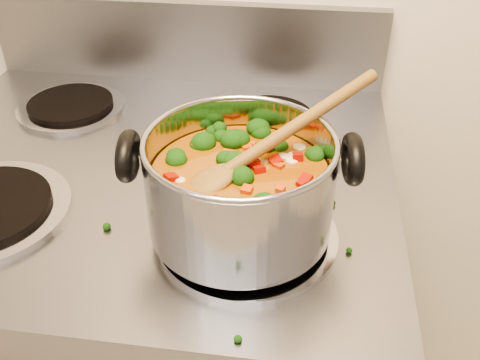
% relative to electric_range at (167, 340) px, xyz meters
% --- Properties ---
extents(electric_range, '(0.80, 0.72, 1.08)m').
position_rel_electric_range_xyz_m(electric_range, '(0.00, 0.00, 0.00)').
color(electric_range, gray).
rests_on(electric_range, ground).
extents(stockpot, '(0.30, 0.24, 0.15)m').
position_rel_electric_range_xyz_m(stockpot, '(0.18, -0.15, 0.53)').
color(stockpot, '#9D9DA5').
rests_on(stockpot, electric_range).
extents(wooden_spoon, '(0.25, 0.22, 0.11)m').
position_rel_electric_range_xyz_m(wooden_spoon, '(0.19, -0.14, 0.58)').
color(wooden_spoon, brown).
rests_on(wooden_spoon, stockpot).
extents(cooktop_crumbs, '(0.20, 0.14, 0.01)m').
position_rel_electric_range_xyz_m(cooktop_crumbs, '(0.12, -0.01, 0.46)').
color(cooktop_crumbs, black).
rests_on(cooktop_crumbs, electric_range).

